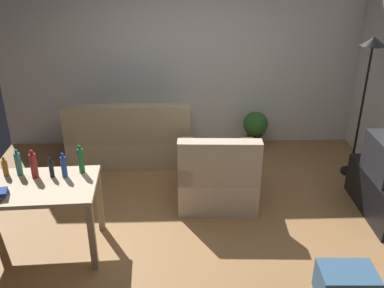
# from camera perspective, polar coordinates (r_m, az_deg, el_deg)

# --- Properties ---
(ground_plane) EXTENTS (5.20, 4.40, 0.02)m
(ground_plane) POSITION_cam_1_polar(r_m,az_deg,el_deg) (4.86, -1.00, -10.71)
(ground_plane) COLOR #9E7042
(wall_rear) EXTENTS (5.20, 0.10, 2.70)m
(wall_rear) POSITION_cam_1_polar(r_m,az_deg,el_deg) (6.30, -1.46, 11.65)
(wall_rear) COLOR silver
(wall_rear) RESTS_ON ground_plane
(couch) EXTENTS (1.65, 0.84, 0.92)m
(couch) POSITION_cam_1_polar(r_m,az_deg,el_deg) (6.11, -8.09, 0.55)
(couch) COLOR tan
(couch) RESTS_ON ground_plane
(tv_stand) EXTENTS (0.44, 1.10, 0.48)m
(tv_stand) POSITION_cam_1_polar(r_m,az_deg,el_deg) (5.38, 23.81, -6.06)
(tv_stand) COLOR black
(tv_stand) RESTS_ON ground_plane
(torchiere_lamp) EXTENTS (0.32, 0.32, 1.81)m
(torchiere_lamp) POSITION_cam_1_polar(r_m,az_deg,el_deg) (5.72, 22.14, 8.99)
(torchiere_lamp) COLOR black
(torchiere_lamp) RESTS_ON ground_plane
(desk) EXTENTS (1.23, 0.76, 0.76)m
(desk) POSITION_cam_1_polar(r_m,az_deg,el_deg) (4.41, -20.09, -6.32)
(desk) COLOR #C6B28E
(desk) RESTS_ON ground_plane
(potted_plant) EXTENTS (0.36, 0.36, 0.57)m
(potted_plant) POSITION_cam_1_polar(r_m,az_deg,el_deg) (6.44, 8.29, 2.13)
(potted_plant) COLOR brown
(potted_plant) RESTS_ON ground_plane
(armchair) EXTENTS (0.94, 0.88, 0.92)m
(armchair) POSITION_cam_1_polar(r_m,az_deg,el_deg) (5.10, 3.36, -4.40)
(armchair) COLOR beige
(armchair) RESTS_ON ground_plane
(storage_box) EXTENTS (0.49, 0.36, 0.30)m
(storage_box) POSITION_cam_1_polar(r_m,az_deg,el_deg) (4.16, 19.55, -16.97)
(storage_box) COLOR #386084
(storage_box) RESTS_ON ground_plane
(bottle_amber) EXTENTS (0.05, 0.05, 0.20)m
(bottle_amber) POSITION_cam_1_polar(r_m,az_deg,el_deg) (4.58, -23.32, -2.88)
(bottle_amber) COLOR #9E6019
(bottle_amber) RESTS_ON desk
(bottle_tall) EXTENTS (0.06, 0.06, 0.27)m
(bottle_tall) POSITION_cam_1_polar(r_m,az_deg,el_deg) (4.53, -21.82, -2.40)
(bottle_tall) COLOR teal
(bottle_tall) RESTS_ON desk
(bottle_red) EXTENTS (0.07, 0.07, 0.29)m
(bottle_red) POSITION_cam_1_polar(r_m,az_deg,el_deg) (4.42, -20.05, -2.64)
(bottle_red) COLOR #AD2323
(bottle_red) RESTS_ON desk
(bottle_dark) EXTENTS (0.05, 0.05, 0.21)m
(bottle_dark) POSITION_cam_1_polar(r_m,az_deg,el_deg) (4.39, -17.97, -3.09)
(bottle_dark) COLOR black
(bottle_dark) RESTS_ON desk
(bottle_blue) EXTENTS (0.05, 0.05, 0.25)m
(bottle_blue) POSITION_cam_1_polar(r_m,az_deg,el_deg) (4.35, -16.47, -2.84)
(bottle_blue) COLOR #2347A3
(bottle_blue) RESTS_ON desk
(bottle_green) EXTENTS (0.06, 0.06, 0.29)m
(bottle_green) POSITION_cam_1_polar(r_m,az_deg,el_deg) (4.37, -14.36, -2.11)
(bottle_green) COLOR #1E722D
(bottle_green) RESTS_ON desk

